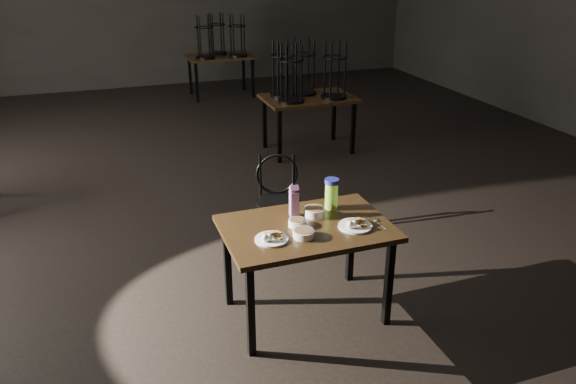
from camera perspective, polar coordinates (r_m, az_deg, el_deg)
name	(u,v)px	position (r m, az deg, el deg)	size (l,w,h in m)	color
main_table	(306,236)	(4.07, 1.89, -4.44)	(1.20, 0.80, 0.75)	black
plate_left	(271,238)	(3.83, -1.71, -4.64)	(0.23, 0.23, 0.07)	white
plate_right	(355,224)	(4.03, 6.83, -3.29)	(0.24, 0.24, 0.08)	white
bowl_near	(297,223)	(4.02, 0.92, -3.12)	(0.12, 0.12, 0.05)	white
bowl_far	(314,212)	(4.17, 2.68, -2.00)	(0.15, 0.15, 0.06)	white
bowl_big	(303,233)	(3.87, 1.57, -4.23)	(0.15, 0.15, 0.05)	white
juice_carton	(294,202)	(4.13, 0.62, -1.01)	(0.07, 0.07, 0.25)	#831775
water_bottle	(331,193)	(4.26, 4.44, -0.14)	(0.13, 0.13, 0.24)	#9FEA44
spoon	(377,221)	(4.14, 9.02, -2.91)	(0.04, 0.18, 0.01)	silver
bentwood_chair	(278,194)	(5.13, -1.03, -0.19)	(0.44, 0.43, 0.86)	black
bg_table_right	(306,93)	(7.55, 1.88, 9.99)	(1.20, 0.80, 1.48)	black
bg_table_far	(220,54)	(10.63, -6.90, 13.75)	(1.20, 0.80, 1.48)	black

